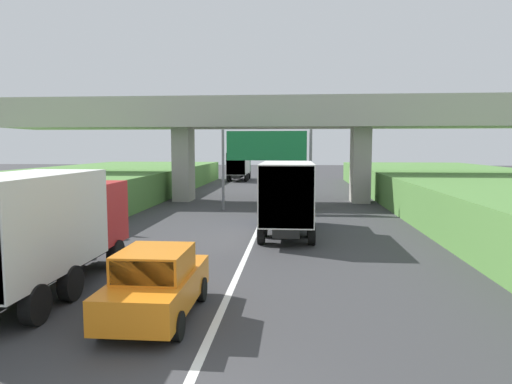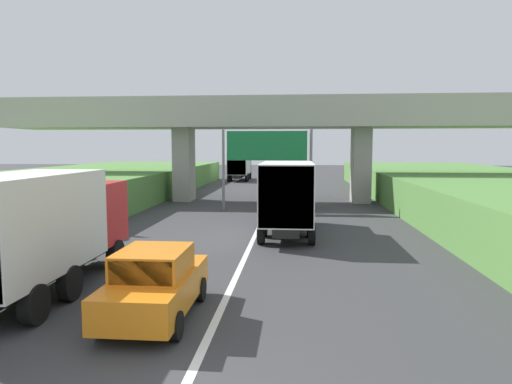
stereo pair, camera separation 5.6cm
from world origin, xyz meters
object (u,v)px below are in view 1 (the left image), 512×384
object	(u,v)px
truck_green	(239,165)
truck_blue	(287,194)
overhead_highway_sign	(266,151)
speed_limit_sign	(103,202)
truck_red	(42,226)
car_yellow	(291,196)
construction_barrel_0	(11,269)
construction_barrel_2	(106,228)
construction_barrel_1	(69,244)
car_orange	(156,284)

from	to	relation	value
truck_green	truck_blue	size ratio (longest dim) A/B	1.00
truck_blue	overhead_highway_sign	bearing A→B (deg)	100.40
overhead_highway_sign	truck_blue	size ratio (longest dim) A/B	0.81
speed_limit_sign	truck_blue	world-z (taller)	truck_blue
truck_red	car_yellow	world-z (taller)	truck_red
truck_green	overhead_highway_sign	bearing A→B (deg)	-79.34
truck_blue	car_yellow	distance (m)	9.48
speed_limit_sign	car_yellow	world-z (taller)	speed_limit_sign
overhead_highway_sign	construction_barrel_0	bearing A→B (deg)	-111.82
car_yellow	construction_barrel_2	size ratio (longest dim) A/B	4.56
truck_green	construction_barrel_1	bearing A→B (deg)	-92.37
truck_green	car_orange	distance (m)	45.97
car_orange	construction_barrel_0	size ratio (longest dim) A/B	4.56
truck_green	truck_blue	distance (m)	35.45
speed_limit_sign	construction_barrel_0	distance (m)	8.40
construction_barrel_1	construction_barrel_2	world-z (taller)	same
overhead_highway_sign	construction_barrel_0	xyz separation A→B (m)	(-6.72, -16.78, -3.42)
construction_barrel_0	construction_barrel_2	bearing A→B (deg)	90.02
construction_barrel_2	car_yellow	bearing A→B (deg)	52.83
car_orange	construction_barrel_1	size ratio (longest dim) A/B	4.56
overhead_highway_sign	construction_barrel_2	xyz separation A→B (m)	(-6.72, -9.72, -3.42)
truck_red	car_orange	bearing A→B (deg)	-23.32
truck_red	construction_barrel_2	bearing A→B (deg)	100.75
car_orange	construction_barrel_0	bearing A→B (deg)	155.75
truck_blue	construction_barrel_0	xyz separation A→B (m)	(-8.22, -8.61, -1.47)
truck_red	car_orange	world-z (taller)	truck_red
construction_barrel_0	car_orange	bearing A→B (deg)	-24.25
construction_barrel_0	construction_barrel_1	bearing A→B (deg)	89.29
truck_green	car_yellow	bearing A→B (deg)	-75.41
car_yellow	car_orange	world-z (taller)	same
truck_blue	car_yellow	world-z (taller)	truck_blue
overhead_highway_sign	construction_barrel_2	distance (m)	12.30
construction_barrel_2	car_orange	bearing A→B (deg)	-60.91
car_orange	truck_blue	bearing A→B (deg)	74.81
overhead_highway_sign	truck_green	distance (m)	27.22
truck_blue	construction_barrel_2	bearing A→B (deg)	-169.33
speed_limit_sign	car_orange	world-z (taller)	speed_limit_sign
truck_blue	construction_barrel_2	xyz separation A→B (m)	(-8.22, -1.55, -1.47)
car_orange	construction_barrel_2	bearing A→B (deg)	119.09
overhead_highway_sign	truck_blue	bearing A→B (deg)	-79.60
speed_limit_sign	truck_red	distance (m)	9.31
car_yellow	car_orange	bearing A→B (deg)	-98.58
truck_red	car_yellow	distance (m)	20.01
truck_red	construction_barrel_0	world-z (taller)	truck_red
truck_red	speed_limit_sign	bearing A→B (deg)	103.43
construction_barrel_0	construction_barrel_1	distance (m)	3.53
overhead_highway_sign	truck_red	size ratio (longest dim) A/B	0.81
car_yellow	construction_barrel_0	size ratio (longest dim) A/B	4.56
truck_red	truck_blue	world-z (taller)	same
truck_blue	construction_barrel_1	size ratio (longest dim) A/B	8.11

